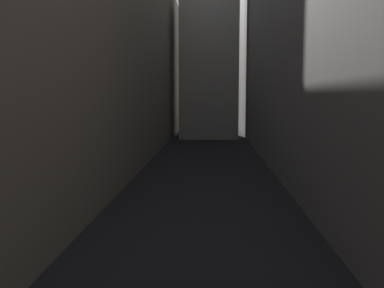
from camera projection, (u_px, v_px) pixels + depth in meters
The scene contains 3 objects.
ground_plane at pixel (206, 167), 37.19m from camera, with size 264.00×264.00×0.00m, color black.
building_block_left at pixel (82, 45), 38.48m from camera, with size 12.00×108.00×21.76m, color #756B5B.
building_block_right at pixel (339, 24), 37.18m from camera, with size 12.40×108.00×25.15m, color slate.
Camera 1 is at (0.51, 11.27, 6.26)m, focal length 39.25 mm.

